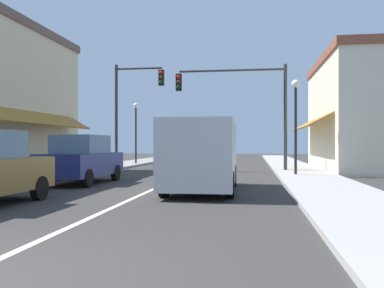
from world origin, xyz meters
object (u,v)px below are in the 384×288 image
object	(u,v)px
van_in_lane	(202,154)
street_lamp_left_far	(136,123)
traffic_signal_mast_arm	(245,98)
traffic_signal_left_corner	(131,100)
parked_car_second_left	(82,159)
street_lamp_right_mid	(296,110)

from	to	relation	value
van_in_lane	street_lamp_left_far	bearing A→B (deg)	111.85
van_in_lane	street_lamp_left_far	distance (m)	16.41
traffic_signal_mast_arm	traffic_signal_left_corner	xyz separation A→B (m)	(-6.64, 1.59, 0.13)
parked_car_second_left	traffic_signal_left_corner	size ratio (longest dim) A/B	0.68
street_lamp_right_mid	parked_car_second_left	bearing A→B (deg)	-152.12
traffic_signal_mast_arm	traffic_signal_left_corner	size ratio (longest dim) A/B	0.95
parked_car_second_left	van_in_lane	world-z (taller)	van_in_lane
parked_car_second_left	traffic_signal_mast_arm	xyz separation A→B (m)	(5.80, 7.39, 2.98)
traffic_signal_mast_arm	street_lamp_left_far	world-z (taller)	traffic_signal_mast_arm
street_lamp_right_mid	street_lamp_left_far	bearing A→B (deg)	137.73
street_lamp_right_mid	traffic_signal_left_corner	bearing A→B (deg)	152.03
traffic_signal_left_corner	street_lamp_right_mid	distance (m)	10.12
traffic_signal_mast_arm	street_lamp_left_far	xyz separation A→B (m)	(-7.56, 5.78, -0.94)
street_lamp_left_far	traffic_signal_left_corner	bearing A→B (deg)	-77.61
parked_car_second_left	van_in_lane	xyz separation A→B (m)	(4.66, -1.82, 0.27)
parked_car_second_left	street_lamp_left_far	size ratio (longest dim) A/B	0.97
street_lamp_right_mid	street_lamp_left_far	world-z (taller)	street_lamp_right_mid
traffic_signal_mast_arm	traffic_signal_left_corner	world-z (taller)	traffic_signal_left_corner
van_in_lane	street_lamp_left_far	xyz separation A→B (m)	(-6.43, 15.00, 1.77)
parked_car_second_left	traffic_signal_left_corner	xyz separation A→B (m)	(-0.84, 8.97, 3.11)
traffic_signal_mast_arm	van_in_lane	bearing A→B (deg)	-97.00
van_in_lane	traffic_signal_left_corner	size ratio (longest dim) A/B	0.86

